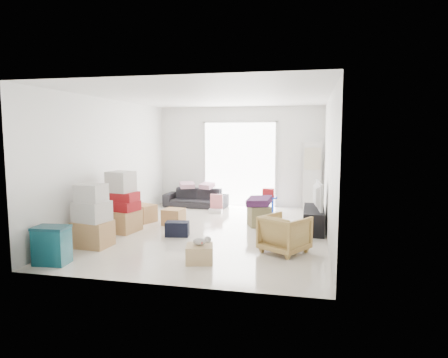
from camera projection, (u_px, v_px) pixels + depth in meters
room_shell at (213, 165)px, 8.01m from camera, size 4.98×6.48×3.18m
sliding_door at (240, 160)px, 10.91m from camera, size 2.10×0.04×2.33m
ac_tower at (312, 177)px, 10.22m from camera, size 0.45×0.30×1.75m
tv_console at (314, 219)px, 8.19m from camera, size 0.41×1.36×0.45m
television at (314, 205)px, 8.16m from camera, size 0.63×1.00×0.12m
sofa at (196, 195)px, 10.79m from camera, size 1.72×0.61×0.66m
pillow_left at (187, 180)px, 10.84m from camera, size 0.53×0.49×0.13m
pillow_right at (207, 181)px, 10.72m from camera, size 0.38×0.35×0.11m
armchair at (285, 232)px, 6.64m from camera, size 0.91×0.89×0.70m
storage_bins at (52, 245)px, 6.06m from camera, size 0.53×0.39×0.58m
box_stack_a at (92, 219)px, 6.97m from camera, size 0.64×0.56×1.11m
box_stack_b at (122, 206)px, 8.05m from camera, size 0.75×0.69×1.23m
box_stack_c at (142, 213)px, 8.98m from camera, size 0.66×0.61×0.39m
loose_box at (174, 217)px, 8.69m from camera, size 0.45×0.45×0.35m
duffel_bag at (177, 229)px, 7.72m from camera, size 0.48×0.33×0.28m
ottoman at (259, 216)px, 8.56m from camera, size 0.57×0.57×0.43m
blanket at (259, 203)px, 8.53m from camera, size 0.52×0.52×0.14m
kids_table at (268, 196)px, 10.07m from camera, size 0.46×0.46×0.59m
toy_walker at (216, 207)px, 10.04m from camera, size 0.36×0.32×0.45m
wood_crate at (200, 254)px, 6.15m from camera, size 0.49×0.49×0.27m
plush_bunny at (202, 241)px, 6.13m from camera, size 0.28×0.16×0.14m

